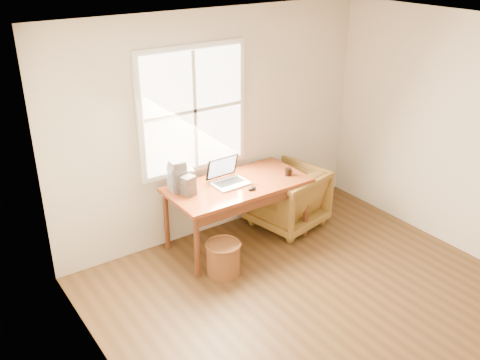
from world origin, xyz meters
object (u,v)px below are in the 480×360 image
object	(u,v)px
armchair	(287,197)
coffee_mug	(288,172)
desk	(238,185)
laptop	(231,173)
cd_stack_a	(176,177)
wicker_stool	(223,259)

from	to	relation	value
armchair	coffee_mug	size ratio (longest dim) A/B	9.62
coffee_mug	armchair	bearing A→B (deg)	44.17
desk	laptop	world-z (taller)	laptop
laptop	cd_stack_a	bearing A→B (deg)	155.71
desk	armchair	size ratio (longest dim) A/B	1.97
desk	laptop	xyz separation A→B (m)	(-0.08, 0.02, 0.16)
desk	wicker_stool	size ratio (longest dim) A/B	4.53
coffee_mug	desk	bearing A→B (deg)	159.15
desk	armchair	world-z (taller)	desk
wicker_stool	laptop	xyz separation A→B (m)	(0.41, 0.47, 0.72)
armchair	coffee_mug	distance (m)	0.46
cd_stack_a	armchair	bearing A→B (deg)	-10.21
armchair	laptop	bearing A→B (deg)	-12.38
laptop	desk	bearing A→B (deg)	-13.42
coffee_mug	cd_stack_a	world-z (taller)	cd_stack_a
armchair	laptop	xyz separation A→B (m)	(-0.81, 0.02, 0.53)
wicker_stool	laptop	size ratio (longest dim) A/B	0.87
wicker_stool	coffee_mug	size ratio (longest dim) A/B	4.19
desk	wicker_stool	bearing A→B (deg)	-137.33
armchair	cd_stack_a	xyz separation A→B (m)	(-1.36, 0.24, 0.54)
desk	cd_stack_a	distance (m)	0.70
armchair	wicker_stool	distance (m)	1.31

